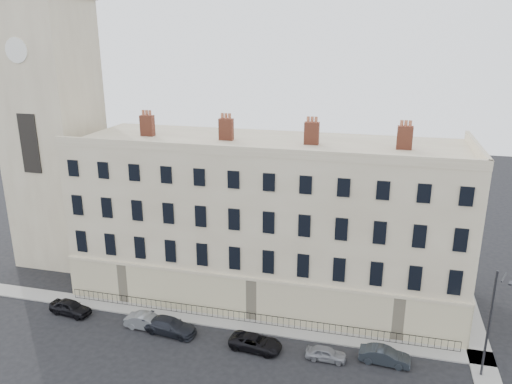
# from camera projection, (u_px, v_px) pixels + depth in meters

# --- Properties ---
(ground) EXTENTS (160.00, 160.00, 0.00)m
(ground) POSITION_uv_depth(u_px,v_px,m) (308.00, 372.00, 37.77)
(ground) COLOR black
(ground) RESTS_ON ground
(terrace) EXTENTS (36.22, 12.22, 17.00)m
(terrace) POSITION_uv_depth(u_px,v_px,m) (268.00, 219.00, 47.96)
(terrace) COLOR tan
(terrace) RESTS_ON ground
(church_tower) EXTENTS (8.00, 8.13, 44.00)m
(church_tower) POSITION_uv_depth(u_px,v_px,m) (49.00, 92.00, 52.12)
(church_tower) COLOR tan
(church_tower) RESTS_ON ground
(pavement_terrace) EXTENTS (48.00, 2.00, 0.12)m
(pavement_terrace) POSITION_uv_depth(u_px,v_px,m) (206.00, 319.00, 44.72)
(pavement_terrace) COLOR gray
(pavement_terrace) RESTS_ON ground
(pavement_east_return) EXTENTS (2.00, 24.00, 0.12)m
(pavement_east_return) POSITION_uv_depth(u_px,v_px,m) (475.00, 337.00, 42.07)
(pavement_east_return) COLOR gray
(pavement_east_return) RESTS_ON ground
(railings) EXTENTS (35.00, 0.04, 0.96)m
(railings) POSITION_uv_depth(u_px,v_px,m) (250.00, 318.00, 44.00)
(railings) COLOR black
(railings) RESTS_ON ground
(car_a) EXTENTS (4.14, 2.10, 1.35)m
(car_a) POSITION_uv_depth(u_px,v_px,m) (70.00, 307.00, 45.46)
(car_a) COLOR black
(car_a) RESTS_ON ground
(car_b) EXTENTS (4.05, 1.55, 1.32)m
(car_b) POSITION_uv_depth(u_px,v_px,m) (148.00, 322.00, 43.21)
(car_b) COLOR slate
(car_b) RESTS_ON ground
(car_c) EXTENTS (4.83, 2.40, 1.35)m
(car_c) POSITION_uv_depth(u_px,v_px,m) (170.00, 326.00, 42.53)
(car_c) COLOR black
(car_c) RESTS_ON ground
(car_d) EXTENTS (4.50, 2.43, 1.20)m
(car_d) POSITION_uv_depth(u_px,v_px,m) (256.00, 343.00, 40.39)
(car_d) COLOR black
(car_d) RESTS_ON ground
(car_e) EXTENTS (3.20, 1.29, 1.09)m
(car_e) POSITION_uv_depth(u_px,v_px,m) (326.00, 354.00, 39.09)
(car_e) COLOR gray
(car_e) RESTS_ON ground
(car_f) EXTENTS (3.98, 1.61, 1.29)m
(car_f) POSITION_uv_depth(u_px,v_px,m) (385.00, 356.00, 38.65)
(car_f) COLOR #20252B
(car_f) RESTS_ON ground
(streetlamp) EXTENTS (0.85, 1.79, 8.71)m
(streetlamp) POSITION_uv_depth(u_px,v_px,m) (491.00, 320.00, 35.80)
(streetlamp) COLOR #2C2C31
(streetlamp) RESTS_ON ground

